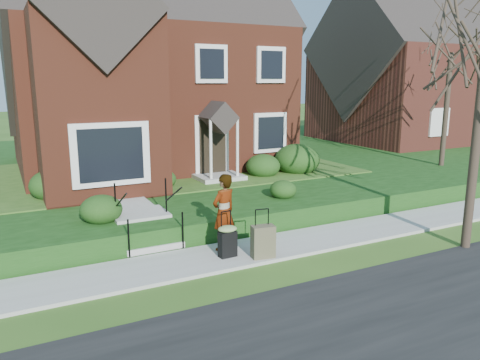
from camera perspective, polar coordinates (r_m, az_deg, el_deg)
ground at (r=11.53m, az=3.32°, el=-8.49°), size 120.00×120.00×0.00m
street at (r=8.07m, az=22.71°, el=-19.00°), size 60.00×6.00×0.01m
sidewalk at (r=11.52m, az=3.32°, el=-8.30°), size 60.00×1.60×0.08m
terrace at (r=22.63m, az=-1.93°, el=2.53°), size 44.00×20.00×0.60m
walkway at (r=15.00m, az=-14.87°, el=-1.51°), size 1.20×6.00×0.06m
main_house at (r=19.66m, az=-11.92°, el=15.37°), size 10.40×10.20×9.40m
neighbour_house at (r=29.60m, az=20.06°, el=13.69°), size 9.40×8.00×9.20m
front_steps at (r=12.07m, az=-11.55°, el=-5.39°), size 1.40×2.02×1.50m
foundation_shrubs at (r=15.99m, az=-2.07°, el=1.43°), size 10.27×4.47×1.21m
woman at (r=11.04m, az=-1.97°, el=-3.95°), size 0.78×0.65×1.84m
suitcase_black at (r=10.74m, az=-1.53°, el=-7.23°), size 0.47×0.40×1.07m
suitcase_olive at (r=10.72m, az=2.83°, el=-7.50°), size 0.56×0.37×1.13m
tree_gap at (r=20.85m, az=24.47°, el=15.14°), size 4.95×4.95×7.07m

